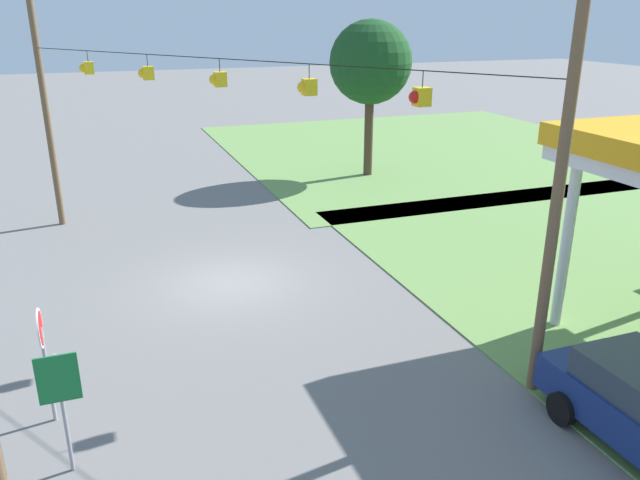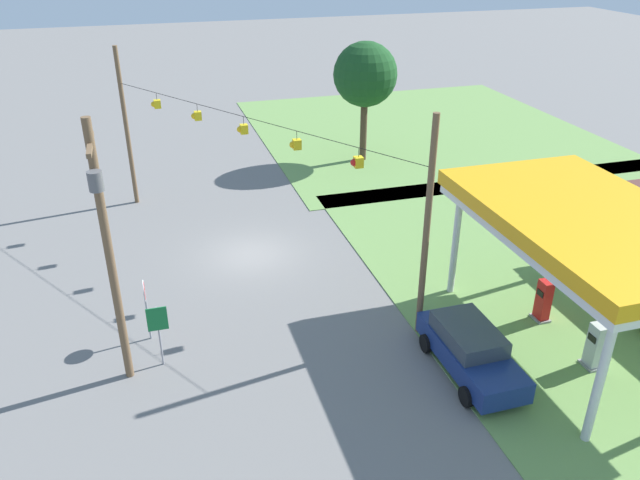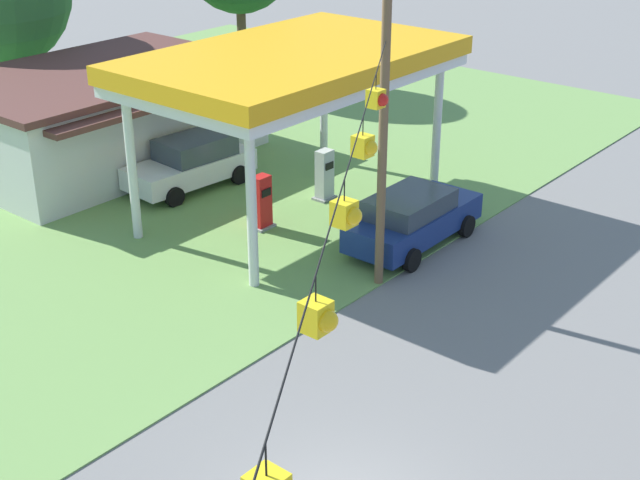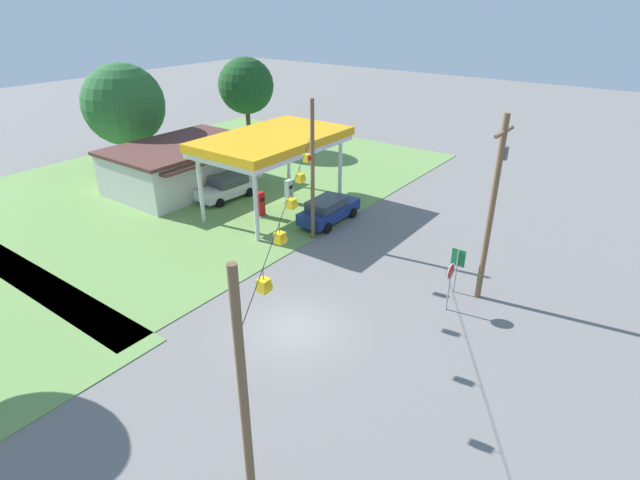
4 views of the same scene
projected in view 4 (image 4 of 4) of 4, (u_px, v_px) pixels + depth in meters
ground_plane at (295, 329)px, 22.61m from camera, size 160.00×160.00×0.00m
grass_verge_station_corner at (210, 177)px, 41.43m from camera, size 36.00×28.00×0.04m
gas_station_canopy at (273, 142)px, 33.11m from camera, size 10.30×6.27×5.34m
gas_station_store at (183, 165)px, 38.77m from camera, size 10.82×7.83×3.42m
fuel_pump_near at (260, 205)px, 33.77m from camera, size 0.71×0.56×1.75m
fuel_pump_far at (289, 192)px, 35.97m from camera, size 0.71×0.56×1.75m
car_at_pumps_front at (328, 210)px, 32.91m from camera, size 4.85×2.15×1.69m
car_at_pumps_rear at (227, 187)px, 36.74m from camera, size 4.70×2.37×1.78m
stop_sign_roadside at (450, 277)px, 23.22m from camera, size 0.80×0.08×2.50m
route_sign at (458, 262)px, 24.72m from camera, size 0.10×0.70×2.40m
utility_pole_main at (493, 201)px, 22.82m from camera, size 2.20×0.44×9.14m
signal_span_gantry at (293, 235)px, 20.52m from camera, size 16.18×10.24×8.55m
tree_behind_station at (124, 105)px, 41.47m from camera, size 6.72×6.72×8.80m
tree_far_back at (246, 86)px, 46.87m from camera, size 5.20×5.20×8.58m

